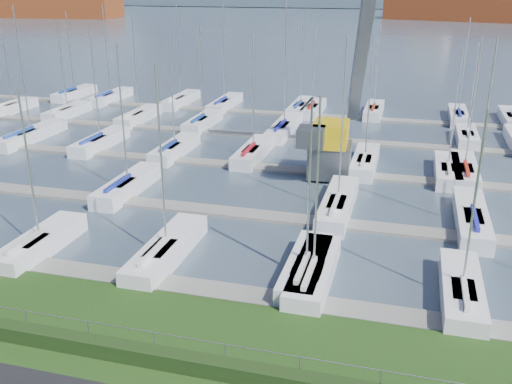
% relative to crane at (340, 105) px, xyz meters
% --- Properties ---
extents(water, '(800.00, 540.00, 0.20)m').
position_rel_crane_xyz_m(water, '(-2.88, 233.65, -5.73)').
color(water, '#425161').
extents(hedge, '(80.00, 0.70, 0.70)m').
position_rel_crane_xyz_m(hedge, '(-2.88, -26.75, -4.98)').
color(hedge, '#1E3312').
rests_on(hedge, grass).
extents(fence, '(80.00, 0.04, 0.04)m').
position_rel_crane_xyz_m(fence, '(-2.88, -26.35, -4.13)').
color(fence, gray).
rests_on(fence, grass).
extents(docks, '(90.00, 41.60, 0.25)m').
position_rel_crane_xyz_m(docks, '(-2.88, -0.35, -5.55)').
color(docks, slate).
rests_on(docks, water).
extents(crane, '(5.82, 13.23, 22.35)m').
position_rel_crane_xyz_m(crane, '(0.00, 0.00, 0.00)').
color(crane, '#54585B').
rests_on(crane, water).
extents(cargo_ship_west, '(80.41, 23.54, 21.50)m').
position_rel_crane_xyz_m(cargo_ship_west, '(-154.09, 165.03, -1.56)').
color(cargo_ship_west, brown).
rests_on(cargo_ship_west, water).
extents(sailboat_fleet, '(75.16, 49.13, 13.47)m').
position_rel_crane_xyz_m(sailboat_fleet, '(-4.34, 3.53, -0.01)').
color(sailboat_fleet, silver).
rests_on(sailboat_fleet, water).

